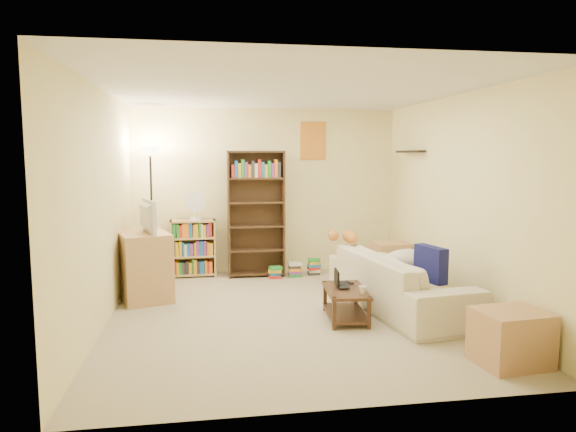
{
  "coord_description": "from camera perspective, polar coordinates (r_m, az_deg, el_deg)",
  "views": [
    {
      "loc": [
        -0.9,
        -5.6,
        1.79
      ],
      "look_at": [
        0.07,
        0.62,
        1.05
      ],
      "focal_mm": 32.0,
      "sensor_mm": 36.0,
      "label": 1
    }
  ],
  "objects": [
    {
      "name": "room",
      "position": [
        5.68,
        0.25,
        5.02
      ],
      "size": [
        4.5,
        4.54,
        2.52
      ],
      "color": "tan",
      "rests_on": "ground"
    },
    {
      "name": "sofa",
      "position": [
        6.21,
        12.21,
        -7.08
      ],
      "size": [
        2.48,
        1.51,
        0.65
      ],
      "primitive_type": "imported",
      "rotation": [
        0.0,
        0.0,
        1.72
      ],
      "color": "beige",
      "rests_on": "ground"
    },
    {
      "name": "navy_pillow",
      "position": [
        5.8,
        15.56,
        -5.15
      ],
      "size": [
        0.23,
        0.45,
        0.39
      ],
      "primitive_type": "cube",
      "rotation": [
        0.0,
        0.0,
        1.82
      ],
      "color": "#121450",
      "rests_on": "sofa"
    },
    {
      "name": "cream_blanket",
      "position": [
        6.29,
        13.31,
        -4.77
      ],
      "size": [
        0.6,
        0.43,
        0.26
      ],
      "primitive_type": "ellipsoid",
      "color": "beige",
      "rests_on": "sofa"
    },
    {
      "name": "tabby_cat",
      "position": [
        6.76,
        6.58,
        -2.28
      ],
      "size": [
        0.52,
        0.24,
        0.18
      ],
      "color": "orange",
      "rests_on": "sofa"
    },
    {
      "name": "coffee_table",
      "position": [
        5.74,
        6.44,
        -9.35
      ],
      "size": [
        0.49,
        0.8,
        0.34
      ],
      "rotation": [
        0.0,
        0.0,
        -0.09
      ],
      "color": "#45281A",
      "rests_on": "ground"
    },
    {
      "name": "laptop",
      "position": [
        5.8,
        6.52,
        -7.66
      ],
      "size": [
        0.37,
        0.28,
        0.03
      ],
      "primitive_type": "imported",
      "rotation": [
        0.0,
        0.0,
        1.46
      ],
      "color": "black",
      "rests_on": "coffee_table"
    },
    {
      "name": "laptop_screen",
      "position": [
        5.76,
        5.43,
        -6.83
      ],
      "size": [
        0.03,
        0.26,
        0.17
      ],
      "primitive_type": "cube",
      "rotation": [
        0.0,
        0.0,
        -0.09
      ],
      "color": "white",
      "rests_on": "laptop"
    },
    {
      "name": "mug",
      "position": [
        5.52,
        8.29,
        -8.13
      ],
      "size": [
        0.15,
        0.15,
        0.08
      ],
      "primitive_type": "imported",
      "rotation": [
        0.0,
        0.0,
        -0.38
      ],
      "color": "white",
      "rests_on": "coffee_table"
    },
    {
      "name": "tv_remote",
      "position": [
        5.96,
        6.83,
        -7.32
      ],
      "size": [
        0.07,
        0.14,
        0.02
      ],
      "primitive_type": "cube",
      "rotation": [
        0.0,
        0.0,
        0.21
      ],
      "color": "black",
      "rests_on": "coffee_table"
    },
    {
      "name": "tv_stand",
      "position": [
        6.69,
        -15.65,
        -5.36
      ],
      "size": [
        0.77,
        0.92,
        0.84
      ],
      "primitive_type": "cube",
      "rotation": [
        0.0,
        0.0,
        0.31
      ],
      "color": "tan",
      "rests_on": "ground"
    },
    {
      "name": "television",
      "position": [
        6.59,
        -15.82,
        -0.03
      ],
      "size": [
        0.76,
        0.5,
        0.41
      ],
      "primitive_type": "imported",
      "rotation": [
        0.0,
        0.0,
        1.88
      ],
      "color": "black",
      "rests_on": "tv_stand"
    },
    {
      "name": "tall_bookshelf",
      "position": [
        7.6,
        -3.57,
        0.6
      ],
      "size": [
        0.84,
        0.28,
        1.86
      ],
      "rotation": [
        0.0,
        0.0,
        0.0
      ],
      "color": "#412919",
      "rests_on": "ground"
    },
    {
      "name": "short_bookshelf",
      "position": [
        7.77,
        -10.48,
        -3.54
      ],
      "size": [
        0.67,
        0.29,
        0.85
      ],
      "rotation": [
        0.0,
        0.0,
        0.03
      ],
      "color": "tan",
      "rests_on": "ground"
    },
    {
      "name": "desk_fan",
      "position": [
        7.64,
        -10.24,
        1.26
      ],
      "size": [
        0.3,
        0.17,
        0.43
      ],
      "color": "white",
      "rests_on": "short_bookshelf"
    },
    {
      "name": "floor_lamp",
      "position": [
        7.45,
        -15.01,
        4.49
      ],
      "size": [
        0.33,
        0.33,
        1.92
      ],
      "color": "black",
      "rests_on": "ground"
    },
    {
      "name": "side_table",
      "position": [
        7.71,
        11.2,
        -4.83
      ],
      "size": [
        0.48,
        0.48,
        0.53
      ],
      "primitive_type": "cube",
      "rotation": [
        0.0,
        0.0,
        0.04
      ],
      "color": "tan",
      "rests_on": "ground"
    },
    {
      "name": "end_cabinet",
      "position": [
        4.91,
        23.51,
        -12.29
      ],
      "size": [
        0.62,
        0.53,
        0.48
      ],
      "primitive_type": "cube",
      "rotation": [
        0.0,
        0.0,
        0.1
      ],
      "color": "tan",
      "rests_on": "ground"
    },
    {
      "name": "book_stacks",
      "position": [
        7.7,
        1.02,
        -5.92
      ],
      "size": [
        0.81,
        0.29,
        0.25
      ],
      "color": "red",
      "rests_on": "ground"
    }
  ]
}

